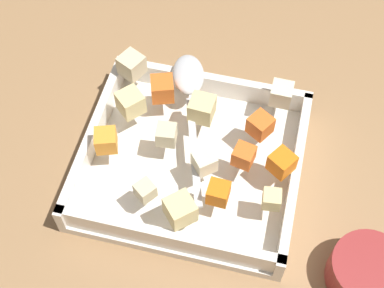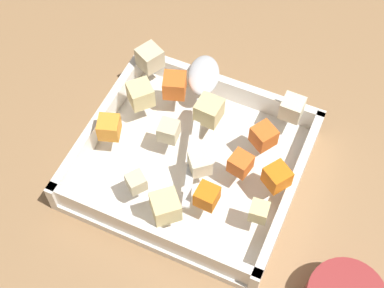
{
  "view_description": "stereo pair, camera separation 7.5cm",
  "coord_description": "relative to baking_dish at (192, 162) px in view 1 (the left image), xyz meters",
  "views": [
    {
      "loc": [
        -0.09,
        0.39,
        0.7
      ],
      "look_at": [
        0.01,
        -0.0,
        0.06
      ],
      "focal_mm": 52.88,
      "sensor_mm": 36.0,
      "label": 1
    },
    {
      "loc": [
        -0.16,
        0.37,
        0.7
      ],
      "look_at": [
        0.01,
        -0.0,
        0.06
      ],
      "focal_mm": 52.88,
      "sensor_mm": 36.0,
      "label": 2
    }
  ],
  "objects": [
    {
      "name": "carrot_chunk_corner_ne",
      "position": [
        -0.07,
        0.0,
        0.05
      ],
      "size": [
        0.03,
        0.03,
        0.03
      ],
      "primitive_type": "cube",
      "rotation": [
        0.0,
        0.0,
        4.51
      ],
      "color": "orange",
      "rests_on": "baking_dish"
    },
    {
      "name": "carrot_chunk_near_spoon",
      "position": [
        -0.05,
        0.07,
        0.05
      ],
      "size": [
        0.03,
        0.03,
        0.03
      ],
      "primitive_type": "cube",
      "rotation": [
        0.0,
        0.0,
        1.52
      ],
      "color": "orange",
      "rests_on": "baking_dish"
    },
    {
      "name": "ground_plane",
      "position": [
        -0.01,
        0.0,
        -0.02
      ],
      "size": [
        4.0,
        4.0,
        0.0
      ],
      "primitive_type": "plane",
      "color": "#936D47"
    },
    {
      "name": "potato_chunk_far_left",
      "position": [
        -0.1,
        -0.11,
        0.05
      ],
      "size": [
        0.03,
        0.03,
        0.03
      ],
      "primitive_type": "cube",
      "rotation": [
        0.0,
        0.0,
        6.26
      ],
      "color": "beige",
      "rests_on": "baking_dish"
    },
    {
      "name": "small_prep_bowl",
      "position": [
        -0.25,
        0.11,
        0.01
      ],
      "size": [
        0.09,
        0.09,
        0.05
      ],
      "primitive_type": "cylinder",
      "color": "maroon",
      "rests_on": "ground_plane"
    },
    {
      "name": "potato_chunk_center",
      "position": [
        -0.01,
        0.1,
        0.05
      ],
      "size": [
        0.05,
        0.05,
        0.03
      ],
      "primitive_type": "cube",
      "rotation": [
        0.0,
        0.0,
        3.88
      ],
      "color": "#E0CC89",
      "rests_on": "baking_dish"
    },
    {
      "name": "carrot_chunk_under_handle",
      "position": [
        0.11,
        0.02,
        0.05
      ],
      "size": [
        0.04,
        0.04,
        0.03
      ],
      "primitive_type": "cube",
      "rotation": [
        0.0,
        0.0,
        0.32
      ],
      "color": "orange",
      "rests_on": "baking_dish"
    },
    {
      "name": "carrot_chunk_near_right",
      "position": [
        -0.08,
        -0.05,
        0.05
      ],
      "size": [
        0.04,
        0.04,
        0.03
      ],
      "primitive_type": "cube",
      "rotation": [
        0.0,
        0.0,
        2.58
      ],
      "color": "orange",
      "rests_on": "baking_dish"
    },
    {
      "name": "potato_chunk_heap_top",
      "position": [
        -0.12,
        0.06,
        0.05
      ],
      "size": [
        0.03,
        0.03,
        0.02
      ],
      "primitive_type": "cube",
      "rotation": [
        0.0,
        0.0,
        0.11
      ],
      "color": "#E0CC89",
      "rests_on": "baking_dish"
    },
    {
      "name": "serving_spoon",
      "position": [
        0.03,
        -0.1,
        0.05
      ],
      "size": [
        0.1,
        0.24,
        0.02
      ],
      "rotation": [
        0.0,
        0.0,
        1.88
      ],
      "color": "silver",
      "rests_on": "baking_dish"
    },
    {
      "name": "potato_chunk_mid_right",
      "position": [
        -0.0,
        -0.06,
        0.05
      ],
      "size": [
        0.04,
        0.04,
        0.03
      ],
      "primitive_type": "cube",
      "rotation": [
        0.0,
        0.0,
        1.51
      ],
      "color": "#E0CC89",
      "rests_on": "baking_dish"
    },
    {
      "name": "potato_chunk_corner_se",
      "position": [
        0.12,
        -0.11,
        0.05
      ],
      "size": [
        0.04,
        0.04,
        0.03
      ],
      "primitive_type": "cube",
      "rotation": [
        0.0,
        0.0,
        4.25
      ],
      "color": "beige",
      "rests_on": "baking_dish"
    },
    {
      "name": "potato_chunk_front_center",
      "position": [
        -0.02,
        0.03,
        0.05
      ],
      "size": [
        0.04,
        0.04,
        0.03
      ],
      "primitive_type": "cube",
      "rotation": [
        0.0,
        0.0,
        5.41
      ],
      "color": "beige",
      "rests_on": "baking_dish"
    },
    {
      "name": "potato_chunk_near_left",
      "position": [
        0.1,
        -0.04,
        0.05
      ],
      "size": [
        0.05,
        0.05,
        0.03
      ],
      "primitive_type": "cube",
      "rotation": [
        0.0,
        0.0,
        5.54
      ],
      "color": "#E0CC89",
      "rests_on": "baking_dish"
    },
    {
      "name": "baking_dish",
      "position": [
        0.0,
        0.0,
        0.0
      ],
      "size": [
        0.3,
        0.27,
        0.05
      ],
      "color": "white",
      "rests_on": "ground_plane"
    },
    {
      "name": "potato_chunk_corner_nw",
      "position": [
        0.04,
        -0.0,
        0.05
      ],
      "size": [
        0.03,
        0.03,
        0.03
      ],
      "primitive_type": "cube",
      "rotation": [
        0.0,
        0.0,
        1.68
      ],
      "color": "beige",
      "rests_on": "baking_dish"
    },
    {
      "name": "potato_chunk_far_right",
      "position": [
        0.04,
        0.08,
        0.05
      ],
      "size": [
        0.03,
        0.03,
        0.02
      ],
      "primitive_type": "cube",
      "rotation": [
        0.0,
        0.0,
        2.49
      ],
      "color": "beige",
      "rests_on": "baking_dish"
    },
    {
      "name": "carrot_chunk_mid_left",
      "position": [
        -0.12,
        0.01,
        0.05
      ],
      "size": [
        0.04,
        0.04,
        0.03
      ],
      "primitive_type": "cube",
      "rotation": [
        0.0,
        0.0,
        4.13
      ],
      "color": "orange",
      "rests_on": "baking_dish"
    },
    {
      "name": "carrot_chunk_corner_sw",
      "position": [
        0.06,
        -0.08,
        0.05
      ],
      "size": [
        0.04,
        0.04,
        0.03
      ],
      "primitive_type": "cube",
      "rotation": [
        0.0,
        0.0,
        0.33
      ],
      "color": "orange",
      "rests_on": "baking_dish"
    }
  ]
}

